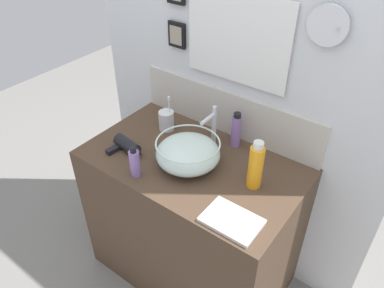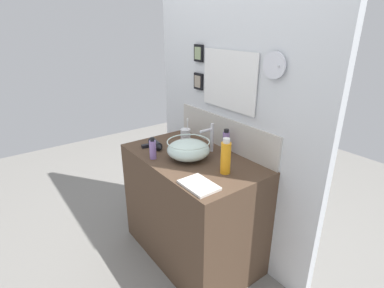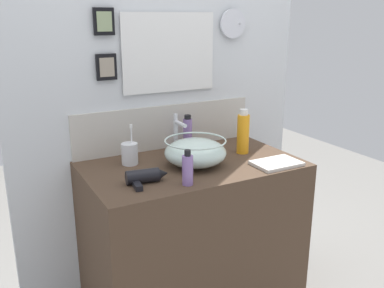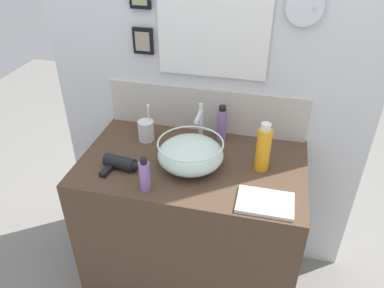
{
  "view_description": "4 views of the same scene",
  "coord_description": "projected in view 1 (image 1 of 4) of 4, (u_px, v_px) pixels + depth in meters",
  "views": [
    {
      "loc": [
        0.82,
        -1.11,
        1.96
      ],
      "look_at": [
        -0.0,
        0.0,
        0.94
      ],
      "focal_mm": 35.0,
      "sensor_mm": 36.0,
      "label": 1
    },
    {
      "loc": [
        1.55,
        -1.15,
        1.72
      ],
      "look_at": [
        -0.0,
        0.0,
        0.94
      ],
      "focal_mm": 28.0,
      "sensor_mm": 36.0,
      "label": 2
    },
    {
      "loc": [
        -0.94,
        -1.74,
        1.53
      ],
      "look_at": [
        -0.0,
        0.0,
        0.94
      ],
      "focal_mm": 40.0,
      "sensor_mm": 36.0,
      "label": 3
    },
    {
      "loc": [
        0.33,
        -1.38,
        1.86
      ],
      "look_at": [
        -0.0,
        0.0,
        0.94
      ],
      "focal_mm": 35.0,
      "sensor_mm": 36.0,
      "label": 4
    }
  ],
  "objects": [
    {
      "name": "faucet",
      "position": [
        212.0,
        124.0,
        1.81
      ],
      "size": [
        0.02,
        0.12,
        0.21
      ],
      "color": "silver",
      "rests_on": "vanity_counter"
    },
    {
      "name": "hair_drier",
      "position": [
        128.0,
        146.0,
        1.82
      ],
      "size": [
        0.19,
        0.13,
        0.06
      ],
      "color": "black",
      "rests_on": "vanity_counter"
    },
    {
      "name": "hand_towel",
      "position": [
        232.0,
        221.0,
        1.47
      ],
      "size": [
        0.23,
        0.16,
        0.02
      ],
      "primitive_type": "cube",
      "color": "silver",
      "rests_on": "vanity_counter"
    },
    {
      "name": "lotion_bottle",
      "position": [
        256.0,
        166.0,
        1.58
      ],
      "size": [
        0.06,
        0.06,
        0.23
      ],
      "color": "orange",
      "rests_on": "vanity_counter"
    },
    {
      "name": "toothbrush_cup",
      "position": [
        166.0,
        120.0,
        1.96
      ],
      "size": [
        0.08,
        0.08,
        0.2
      ],
      "color": "silver",
      "rests_on": "vanity_counter"
    },
    {
      "name": "vanity_counter",
      "position": [
        192.0,
        221.0,
        2.03
      ],
      "size": [
        1.05,
        0.62,
        0.84
      ],
      "primitive_type": "cube",
      "color": "#4C3828",
      "rests_on": "ground"
    },
    {
      "name": "back_panel",
      "position": [
        235.0,
        54.0,
        1.74
      ],
      "size": [
        1.65,
        0.1,
        2.53
      ],
      "color": "silver",
      "rests_on": "ground"
    },
    {
      "name": "ground_plane",
      "position": [
        192.0,
        267.0,
        2.28
      ],
      "size": [
        6.0,
        6.0,
        0.0
      ],
      "primitive_type": "plane",
      "color": "gray"
    },
    {
      "name": "shampoo_bottle",
      "position": [
        135.0,
        163.0,
        1.66
      ],
      "size": [
        0.05,
        0.05,
        0.16
      ],
      "color": "#8C6BB2",
      "rests_on": "vanity_counter"
    },
    {
      "name": "glass_bowl_sink",
      "position": [
        187.0,
        153.0,
        1.72
      ],
      "size": [
        0.3,
        0.3,
        0.13
      ],
      "color": "silver",
      "rests_on": "vanity_counter"
    },
    {
      "name": "spray_bottle",
      "position": [
        236.0,
        130.0,
        1.83
      ],
      "size": [
        0.05,
        0.05,
        0.19
      ],
      "color": "#8C6BB2",
      "rests_on": "vanity_counter"
    }
  ]
}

